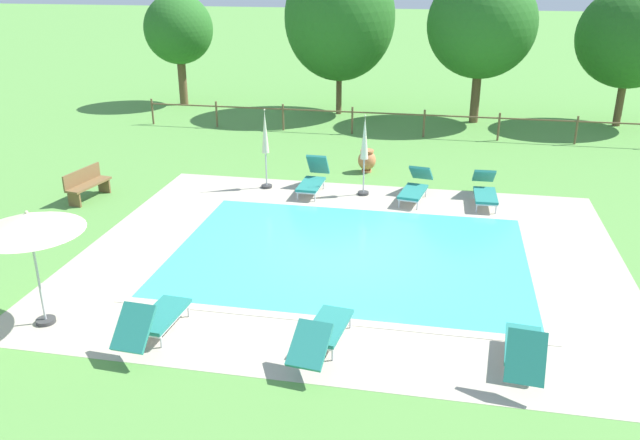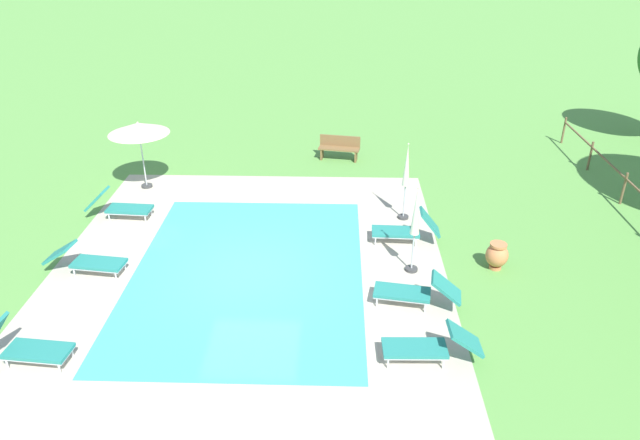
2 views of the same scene
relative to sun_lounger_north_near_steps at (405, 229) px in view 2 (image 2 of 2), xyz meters
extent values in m
plane|color=#599342|center=(1.69, -4.14, -0.39)|extent=(160.00, 160.00, 0.00)
cube|color=#B2A893|center=(1.69, -4.14, -0.39)|extent=(12.32, 10.06, 0.01)
cube|color=#42CCD6|center=(1.69, -4.14, -0.39)|extent=(8.04, 5.78, 0.01)
cube|color=#C0B59F|center=(1.69, -1.12, -0.39)|extent=(8.52, 0.24, 0.01)
cube|color=#C0B59F|center=(1.69, -7.15, -0.39)|extent=(8.52, 0.24, 0.01)
cube|color=#C0B59F|center=(5.83, -4.14, -0.39)|extent=(0.24, 5.78, 0.01)
cube|color=#C0B59F|center=(-2.45, -4.14, -0.39)|extent=(0.24, 5.78, 0.01)
cube|color=#237A70|center=(-0.01, -0.27, -0.08)|extent=(0.65, 1.32, 0.07)
cube|color=#237A70|center=(0.02, 0.65, 0.25)|extent=(0.62, 0.60, 0.70)
cube|color=silver|center=(-0.01, -0.27, -0.13)|extent=(0.61, 1.29, 0.04)
cylinder|color=silver|center=(0.23, -0.83, -0.25)|extent=(0.04, 0.04, 0.28)
cylinder|color=silver|center=(-0.28, -0.81, -0.25)|extent=(0.04, 0.04, 0.28)
cylinder|color=silver|center=(0.26, 0.28, -0.25)|extent=(0.04, 0.04, 0.28)
cylinder|color=silver|center=(-0.24, 0.29, -0.25)|extent=(0.04, 0.04, 0.28)
cube|color=#237A70|center=(5.21, -7.86, -0.08)|extent=(0.72, 1.35, 0.07)
cube|color=silver|center=(5.21, -7.86, -0.13)|extent=(0.69, 1.32, 0.04)
cylinder|color=silver|center=(5.01, -7.29, -0.25)|extent=(0.04, 0.04, 0.28)
cylinder|color=silver|center=(5.52, -7.34, -0.25)|extent=(0.04, 0.04, 0.28)
cylinder|color=silver|center=(4.91, -8.39, -0.25)|extent=(0.04, 0.04, 0.28)
cylinder|color=silver|center=(5.42, -8.44, -0.25)|extent=(0.04, 0.04, 0.28)
cube|color=#237A70|center=(4.90, -0.29, -0.08)|extent=(0.63, 1.31, 0.07)
cube|color=#237A70|center=(4.88, 0.70, 0.17)|extent=(0.62, 0.74, 0.55)
cube|color=silver|center=(4.90, -0.29, -0.13)|extent=(0.60, 1.29, 0.04)
cylinder|color=silver|center=(5.17, -0.84, -0.25)|extent=(0.04, 0.04, 0.28)
cylinder|color=silver|center=(4.66, -0.85, -0.25)|extent=(0.04, 0.04, 0.28)
cylinder|color=silver|center=(5.14, 0.27, -0.25)|extent=(0.04, 0.04, 0.28)
cylinder|color=silver|center=(4.63, 0.26, -0.25)|extent=(0.04, 0.04, 0.28)
cube|color=#237A70|center=(-1.18, -8.06, -0.08)|extent=(0.68, 1.34, 0.07)
cube|color=#237A70|center=(-1.25, -9.01, 0.21)|extent=(0.64, 0.69, 0.63)
cube|color=silver|center=(-1.18, -8.06, -0.13)|extent=(0.65, 1.31, 0.04)
cylinder|color=silver|center=(-1.40, -7.49, -0.25)|extent=(0.04, 0.04, 0.28)
cylinder|color=silver|center=(-0.89, -7.52, -0.25)|extent=(0.04, 0.04, 0.28)
cylinder|color=silver|center=(-1.47, -8.59, -0.25)|extent=(0.04, 0.04, 0.28)
cylinder|color=silver|center=(-0.97, -8.62, -0.25)|extent=(0.04, 0.04, 0.28)
cube|color=#237A70|center=(2.93, -0.36, -0.08)|extent=(0.81, 1.38, 0.07)
cube|color=#237A70|center=(3.09, 0.61, 0.18)|extent=(0.71, 0.80, 0.57)
cube|color=silver|center=(2.93, -0.36, -0.13)|extent=(0.78, 1.35, 0.04)
cylinder|color=silver|center=(3.08, -0.95, -0.25)|extent=(0.04, 0.04, 0.28)
cylinder|color=silver|center=(2.58, -0.86, -0.25)|extent=(0.04, 0.04, 0.28)
cylinder|color=silver|center=(3.27, 0.14, -0.25)|extent=(0.04, 0.04, 0.28)
cylinder|color=silver|center=(2.77, 0.23, -0.25)|extent=(0.04, 0.04, 0.28)
cube|color=#237A70|center=(1.87, -7.86, -0.08)|extent=(0.76, 1.37, 0.07)
cube|color=#237A70|center=(1.75, -8.86, 0.15)|extent=(0.69, 0.82, 0.51)
cube|color=silver|center=(1.87, -7.86, -0.13)|extent=(0.73, 1.34, 0.04)
cylinder|color=silver|center=(1.69, -7.28, -0.25)|extent=(0.04, 0.04, 0.28)
cylinder|color=silver|center=(2.19, -7.35, -0.25)|extent=(0.04, 0.04, 0.28)
cylinder|color=silver|center=(1.55, -8.38, -0.25)|extent=(0.04, 0.04, 0.28)
cylinder|color=silver|center=(2.06, -8.44, -0.25)|extent=(0.04, 0.04, 0.28)
cylinder|color=#383838|center=(-3.45, -8.24, -0.35)|extent=(0.36, 0.36, 0.08)
cylinder|color=#B2B5B7|center=(-3.45, -8.24, 0.70)|extent=(0.04, 0.04, 2.20)
cone|color=beige|center=(-3.45, -8.24, 1.65)|extent=(1.94, 1.94, 0.35)
sphere|color=beige|center=(-3.45, -8.24, 1.83)|extent=(0.06, 0.06, 0.06)
cylinder|color=#383838|center=(1.48, 0.03, -0.35)|extent=(0.32, 0.32, 0.08)
cylinder|color=#B2B5B7|center=(1.48, 0.03, 0.14)|extent=(0.04, 0.04, 1.08)
cone|color=beige|center=(1.48, 0.03, 1.29)|extent=(0.23, 0.23, 1.22)
sphere|color=beige|center=(1.48, 0.03, 1.92)|extent=(0.05, 0.05, 0.05)
cylinder|color=#383838|center=(-1.43, 0.09, -0.35)|extent=(0.32, 0.32, 0.08)
cylinder|color=#B2B5B7|center=(-1.43, 0.09, 0.15)|extent=(0.04, 0.04, 1.08)
cone|color=beige|center=(-1.43, 0.09, 1.31)|extent=(0.21, 0.21, 1.25)
sphere|color=beige|center=(-1.43, 0.09, 1.95)|extent=(0.05, 0.05, 0.05)
cube|color=brown|center=(-6.09, -1.84, 0.05)|extent=(0.69, 1.55, 0.06)
cube|color=brown|center=(-6.29, -1.81, 0.28)|extent=(0.30, 1.49, 0.40)
cube|color=brown|center=(-5.98, -1.21, -0.19)|extent=(0.40, 0.13, 0.41)
cube|color=brown|center=(-6.20, -2.47, -0.19)|extent=(0.40, 0.13, 0.41)
cylinder|color=#C67547|center=(1.31, 2.19, -0.35)|extent=(0.31, 0.31, 0.08)
ellipsoid|color=#C67547|center=(1.31, 2.19, -0.01)|extent=(0.57, 0.57, 0.62)
cylinder|color=#C67547|center=(1.31, 2.19, 0.30)|extent=(0.43, 0.43, 0.06)
cylinder|color=brown|center=(-8.16, 7.00, 0.13)|extent=(0.08, 0.08, 1.05)
cylinder|color=brown|center=(-5.40, 7.00, 0.13)|extent=(0.08, 0.08, 1.05)
cylinder|color=brown|center=(-2.63, 7.00, 0.13)|extent=(0.08, 0.08, 1.05)
camera|label=1|loc=(3.63, -17.72, 5.96)|focal=36.61mm
camera|label=2|loc=(14.31, -1.92, 7.71)|focal=33.10mm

